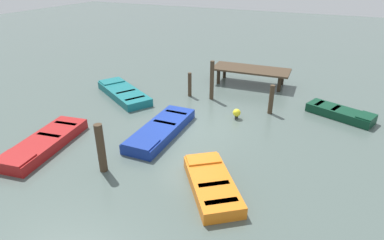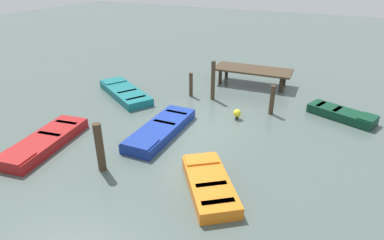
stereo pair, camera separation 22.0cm
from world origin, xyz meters
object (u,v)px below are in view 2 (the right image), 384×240
rowboat_dark_green (342,114)px  mooring_piling_far_right (213,81)px  mooring_piling_center (191,85)px  rowboat_blue (161,129)px  mooring_piling_far_left (272,100)px  dock_segment (253,71)px  rowboat_red (44,142)px  mooring_piling_near_left (100,147)px  marker_buoy (237,113)px  rowboat_orange (209,184)px  rowboat_teal (125,92)px

rowboat_dark_green → mooring_piling_far_right: 6.34m
mooring_piling_center → mooring_piling_far_right: (1.22, 0.11, 0.38)m
rowboat_blue → mooring_piling_center: size_ratio=3.20×
mooring_piling_far_right → mooring_piling_far_left: bearing=-8.6°
dock_segment → rowboat_red: dock_segment is taller
mooring_piling_near_left → mooring_piling_far_left: bearing=60.2°
marker_buoy → mooring_piling_near_left: bearing=-115.7°
rowboat_orange → mooring_piling_center: 8.07m
rowboat_orange → rowboat_red: same height
rowboat_dark_green → marker_buoy: marker_buoy is taller
rowboat_dark_green → rowboat_red: size_ratio=0.76×
mooring_piling_near_left → mooring_piling_center: mooring_piling_near_left is taller
rowboat_orange → mooring_piling_far_left: 6.59m
dock_segment → mooring_piling_center: size_ratio=3.48×
rowboat_dark_green → rowboat_orange: bearing=-94.1°
rowboat_red → mooring_piling_near_left: bearing=76.2°
dock_segment → mooring_piling_far_right: size_ratio=2.20×
rowboat_orange → rowboat_blue: bearing=15.9°
mooring_piling_near_left → rowboat_dark_green: bearing=48.6°
rowboat_red → rowboat_teal: (-0.46, 5.74, -0.00)m
rowboat_orange → mooring_piling_far_right: (-2.87, 7.05, 0.81)m
dock_segment → rowboat_dark_green: size_ratio=1.46×
rowboat_orange → mooring_piling_far_left: size_ratio=2.20×
dock_segment → rowboat_orange: size_ratio=1.45×
mooring_piling_far_left → rowboat_teal: bearing=-171.0°
rowboat_blue → mooring_piling_far_right: (0.43, 4.55, 0.81)m
rowboat_blue → mooring_piling_far_right: 4.64m
rowboat_teal → mooring_piling_center: 3.60m
rowboat_red → rowboat_orange: bearing=83.8°
rowboat_blue → marker_buoy: (2.39, 2.80, 0.07)m
rowboat_dark_green → dock_segment: bearing=172.3°
mooring_piling_far_right → rowboat_teal: bearing=-159.0°
rowboat_red → mooring_piling_far_right: bearing=142.6°
mooring_piling_near_left → mooring_piling_center: size_ratio=1.37×
rowboat_dark_green → mooring_piling_far_right: bearing=-155.5°
rowboat_dark_green → rowboat_red: (-10.23, -7.90, -0.00)m
dock_segment → rowboat_teal: bearing=-142.3°
rowboat_blue → marker_buoy: bearing=137.5°
rowboat_orange → mooring_piling_near_left: mooring_piling_near_left is taller
rowboat_blue → rowboat_teal: same height
dock_segment → rowboat_blue: 7.90m
rowboat_orange → dock_segment: bearing=-27.6°
mooring_piling_center → mooring_piling_far_right: mooring_piling_far_right is taller
rowboat_red → mooring_piling_far_right: mooring_piling_far_right is taller
dock_segment → mooring_piling_far_left: 4.18m
dock_segment → rowboat_blue: (-1.61, -7.71, -0.61)m
rowboat_teal → mooring_piling_far_right: 4.81m
rowboat_teal → marker_buoy: bearing=-150.1°
mooring_piling_far_left → marker_buoy: 1.83m
marker_buoy → rowboat_dark_green: bearing=27.2°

